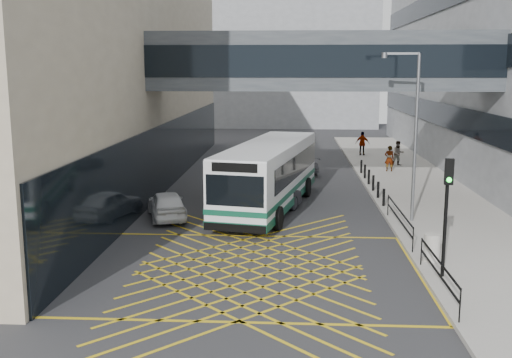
% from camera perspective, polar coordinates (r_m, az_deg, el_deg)
% --- Properties ---
extents(ground, '(120.00, 120.00, 0.00)m').
position_cam_1_polar(ground, '(21.68, -0.61, -8.69)').
color(ground, '#333335').
extents(building_far, '(28.00, 16.00, 18.00)m').
position_cam_1_polar(building_far, '(80.54, 0.89, 11.73)').
color(building_far, gray).
rests_on(building_far, ground).
extents(skybridge, '(20.00, 4.10, 3.00)m').
position_cam_1_polar(skybridge, '(32.49, 6.22, 11.05)').
color(skybridge, '#40454A').
rests_on(skybridge, ground).
extents(pavement, '(6.00, 54.00, 0.16)m').
position_cam_1_polar(pavement, '(36.92, 15.10, -0.93)').
color(pavement, '#A7A299').
rests_on(pavement, ground).
extents(box_junction, '(12.00, 9.00, 0.01)m').
position_cam_1_polar(box_junction, '(21.68, -0.61, -8.68)').
color(box_junction, gold).
rests_on(box_junction, ground).
extents(bus, '(5.16, 12.44, 3.40)m').
position_cam_1_polar(bus, '(30.69, 1.28, 0.50)').
color(bus, white).
rests_on(bus, ground).
extents(car_white, '(3.05, 4.71, 1.39)m').
position_cam_1_polar(car_white, '(29.16, -8.48, -2.39)').
color(car_white, white).
rests_on(car_white, ground).
extents(car_dark, '(3.58, 5.23, 1.53)m').
position_cam_1_polar(car_dark, '(29.49, 1.36, -2.01)').
color(car_dark, black).
rests_on(car_dark, ground).
extents(car_silver, '(3.16, 4.89, 1.41)m').
position_cam_1_polar(car_silver, '(42.00, 4.10, 1.61)').
color(car_silver, '#94959C').
rests_on(car_silver, ground).
extents(traffic_light, '(0.30, 0.48, 4.08)m').
position_cam_1_polar(traffic_light, '(20.77, 17.73, -1.98)').
color(traffic_light, black).
rests_on(traffic_light, pavement).
extents(street_lamp, '(1.75, 0.34, 7.68)m').
position_cam_1_polar(street_lamp, '(28.13, 14.64, 4.84)').
color(street_lamp, slate).
rests_on(street_lamp, pavement).
extents(litter_bin, '(0.58, 0.58, 1.01)m').
position_cam_1_polar(litter_bin, '(22.99, 16.41, -6.28)').
color(litter_bin, '#ADA89E').
rests_on(litter_bin, pavement).
extents(kerb_railings, '(0.05, 12.54, 1.00)m').
position_cam_1_polar(kerb_railings, '(23.55, 14.85, -5.25)').
color(kerb_railings, black).
rests_on(kerb_railings, pavement).
extents(bollards, '(0.14, 10.14, 0.90)m').
position_cam_1_polar(bollards, '(36.35, 10.90, -0.07)').
color(bollards, black).
rests_on(bollards, pavement).
extents(pedestrian_a, '(0.72, 0.52, 1.77)m').
position_cam_1_polar(pedestrian_a, '(42.29, 12.58, 1.91)').
color(pedestrian_a, gray).
rests_on(pedestrian_a, pavement).
extents(pedestrian_b, '(0.97, 0.69, 1.79)m').
position_cam_1_polar(pedestrian_b, '(44.99, 13.40, 2.39)').
color(pedestrian_b, gray).
rests_on(pedestrian_b, pavement).
extents(pedestrian_c, '(1.25, 0.87, 1.93)m').
position_cam_1_polar(pedestrian_c, '(49.93, 10.11, 3.35)').
color(pedestrian_c, gray).
rests_on(pedestrian_c, pavement).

